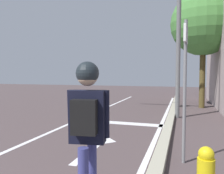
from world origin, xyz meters
The scene contains 10 objects.
lane_line_center centered at (-0.05, 6.00, 0.00)m, with size 0.12×20.00×0.01m, color silver.
lane_line_curbside centered at (2.84, 6.00, 0.00)m, with size 0.12×20.00×0.01m, color silver.
stop_bar centered at (1.47, 7.38, 0.00)m, with size 3.04×0.40×0.01m, color silver.
lane_arrow_stem centered at (1.62, 4.45, 0.00)m, with size 0.16×1.40×0.01m, color silver.
lane_arrow_head centered at (1.62, 5.30, 0.00)m, with size 0.56×0.44×0.01m, color silver.
curb_strip centered at (3.09, 6.00, 0.07)m, with size 0.24×24.00×0.14m, color #A5A18C.
skater centered at (2.50, 2.44, 1.15)m, with size 0.46×0.63×1.69m.
traffic_signal_mast centered at (2.22, 8.88, 3.95)m, with size 4.98×0.34×5.74m.
street_sign_post centered at (3.51, 4.50, 1.67)m, with size 0.08×0.44×2.59m.
roadside_tree centered at (4.35, 11.83, 4.01)m, with size 3.05×3.05×5.56m.
Camera 1 is at (3.48, 0.23, 1.63)m, focal length 36.19 mm.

